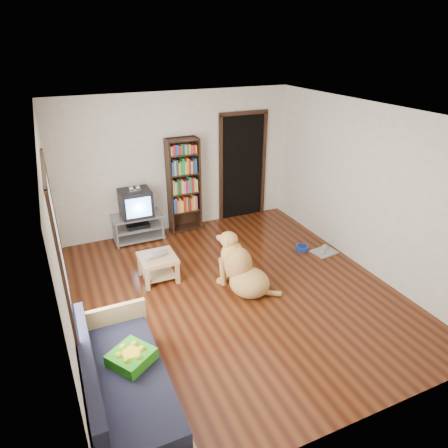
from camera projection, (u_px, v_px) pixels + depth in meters
name	position (u px, v px, depth m)	size (l,w,h in m)	color
ground	(234.00, 292.00, 5.95)	(5.00, 5.00, 0.00)	#56270E
ceiling	(236.00, 114.00, 4.84)	(5.00, 5.00, 0.00)	white
wall_back	(178.00, 163.00, 7.46)	(4.50, 4.50, 0.00)	silver
wall_front	(363.00, 321.00, 3.33)	(4.50, 4.50, 0.00)	silver
wall_left	(58.00, 243.00, 4.57)	(5.00, 5.00, 0.00)	silver
wall_right	(365.00, 188.00, 6.22)	(5.00, 5.00, 0.00)	silver
green_cushion	(131.00, 357.00, 4.07)	(0.39, 0.39, 0.13)	green
laptop	(158.00, 257.00, 6.07)	(0.35, 0.23, 0.03)	silver
dog_bowl	(302.00, 248.00, 7.10)	(0.22, 0.22, 0.08)	#163E9C
grey_rag	(324.00, 252.00, 7.01)	(0.40, 0.32, 0.03)	#989898
window	(59.00, 247.00, 4.07)	(0.03, 1.46, 1.70)	white
doorway	(243.00, 164.00, 8.02)	(1.03, 0.05, 2.19)	black
tv_stand	(138.00, 226.00, 7.36)	(0.90, 0.45, 0.50)	#99999E
crt_tv	(135.00, 202.00, 7.18)	(0.55, 0.52, 0.58)	black
bookshelf	(184.00, 181.00, 7.48)	(0.60, 0.30, 1.80)	black
sofa	(124.00, 387.00, 4.01)	(0.80, 1.80, 0.80)	tan
coffee_table	(158.00, 263.00, 6.15)	(0.55, 0.55, 0.40)	tan
dog	(241.00, 270.00, 5.88)	(0.79, 1.00, 0.90)	tan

